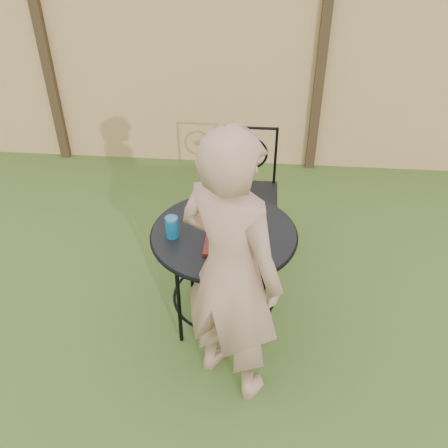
% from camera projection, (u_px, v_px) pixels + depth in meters
% --- Properties ---
extents(ground, '(60.00, 60.00, 0.00)m').
position_uv_depth(ground, '(142.00, 307.00, 3.57)').
color(ground, '#2B4215').
rests_on(ground, ground).
extents(fence, '(8.00, 0.12, 1.90)m').
position_uv_depth(fence, '(182.00, 72.00, 4.77)').
color(fence, '#E4B171').
rests_on(fence, ground).
extents(patio_table, '(0.92, 0.92, 0.72)m').
position_uv_depth(patio_table, '(224.00, 249.00, 3.18)').
color(patio_table, black).
rests_on(patio_table, ground).
extents(patio_chair, '(0.46, 0.46, 0.95)m').
position_uv_depth(patio_chair, '(249.00, 187.00, 3.93)').
color(patio_chair, black).
rests_on(patio_chair, ground).
extents(diner, '(0.74, 0.67, 1.70)m').
position_uv_depth(diner, '(231.00, 273.00, 2.61)').
color(diner, '#A4765E').
rests_on(diner, ground).
extents(salad_plate, '(0.27, 0.27, 0.02)m').
position_uv_depth(salad_plate, '(227.00, 242.00, 3.00)').
color(salad_plate, '#44090D').
rests_on(salad_plate, patio_table).
extents(salad, '(0.21, 0.21, 0.08)m').
position_uv_depth(salad, '(227.00, 236.00, 2.96)').
color(salad, '#235614').
rests_on(salad, salad_plate).
extents(fork, '(0.01, 0.01, 0.18)m').
position_uv_depth(fork, '(229.00, 218.00, 2.89)').
color(fork, silver).
rests_on(fork, salad).
extents(drinking_glass, '(0.08, 0.08, 0.14)m').
position_uv_depth(drinking_glass, '(172.00, 227.00, 3.02)').
color(drinking_glass, '#0A5A7F').
rests_on(drinking_glass, patio_table).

